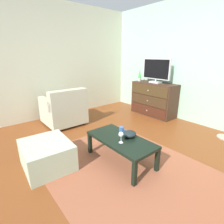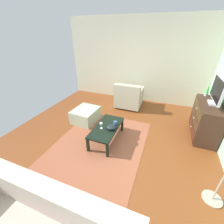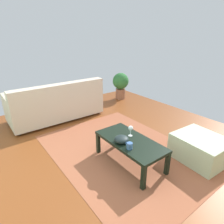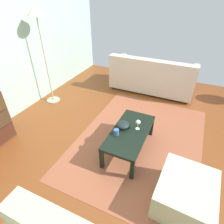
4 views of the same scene
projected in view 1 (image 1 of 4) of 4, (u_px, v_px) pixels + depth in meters
name	position (u px, v px, depth m)	size (l,w,h in m)	color
ground_plane	(129.00, 162.00, 2.58)	(5.85, 5.03, 0.05)	brown
wall_accent_rear	(210.00, 63.00, 3.53)	(5.85, 0.12, 2.68)	#9EC9AF
wall_plain_left	(51.00, 62.00, 4.13)	(0.12, 5.03, 2.68)	beige
area_rug	(129.00, 172.00, 2.31)	(2.60, 1.90, 0.01)	#995338
dresser	(154.00, 99.00, 4.44)	(1.14, 0.49, 0.83)	#3F271B
tv	(156.00, 70.00, 4.23)	(0.77, 0.18, 0.59)	silver
lava_lamp	(140.00, 76.00, 4.59)	(0.09, 0.09, 0.33)	#B7B7BC
coffee_table	(121.00, 141.00, 2.46)	(1.02, 0.50, 0.36)	black
wine_glass	(121.00, 135.00, 2.29)	(0.07, 0.07, 0.16)	silver
mug	(122.00, 130.00, 2.63)	(0.11, 0.08, 0.08)	#395E96
bowl_decorative	(129.00, 134.00, 2.48)	(0.20, 0.20, 0.09)	black
armchair	(64.00, 110.00, 3.81)	(0.80, 0.80, 0.82)	#332319
ottoman	(47.00, 155.00, 2.38)	(0.70, 0.60, 0.36)	#ADC2A2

